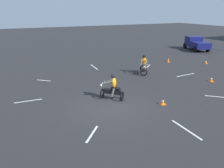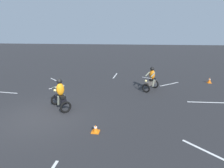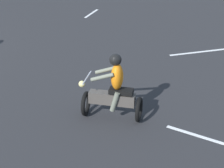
# 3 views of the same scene
# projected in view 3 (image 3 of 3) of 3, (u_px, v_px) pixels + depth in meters

# --- Properties ---
(motorcycle_rider_background) EXTENTS (1.51, 1.24, 1.66)m
(motorcycle_rider_background) POSITION_uv_depth(u_px,v_px,m) (113.00, 91.00, 10.18)
(motorcycle_rider_background) COLOR black
(motorcycle_rider_background) RESTS_ON ground
(lane_stripe_nw) EXTENTS (1.38, 1.65, 0.01)m
(lane_stripe_nw) POSITION_uv_depth(u_px,v_px,m) (209.00, 139.00, 9.67)
(lane_stripe_nw) COLOR silver
(lane_stripe_nw) RESTS_ON ground
(lane_stripe_w) EXTENTS (2.12, 0.20, 0.01)m
(lane_stripe_w) POSITION_uv_depth(u_px,v_px,m) (200.00, 52.00, 14.21)
(lane_stripe_w) COLOR silver
(lane_stripe_w) RESTS_ON ground
(lane_stripe_sw) EXTENTS (0.87, 0.98, 0.01)m
(lane_stripe_sw) POSITION_uv_depth(u_px,v_px,m) (91.00, 13.00, 17.91)
(lane_stripe_sw) COLOR silver
(lane_stripe_sw) RESTS_ON ground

